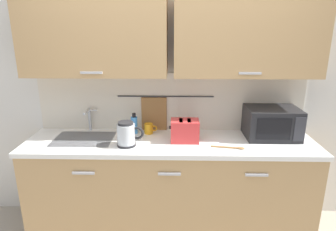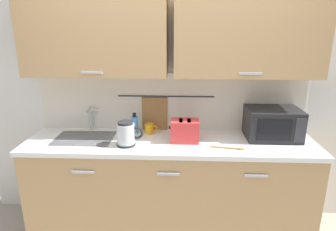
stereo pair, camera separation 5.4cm
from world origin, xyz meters
name	(u,v)px [view 1 (the left image)]	position (x,y,z in m)	size (l,w,h in m)	color
counter_unit	(169,185)	(-0.01, 0.30, 0.46)	(2.53, 0.64, 0.90)	tan
back_wall_assembly	(171,66)	(0.00, 0.53, 1.52)	(3.70, 0.41, 2.50)	silver
sink_faucet	(89,117)	(-0.77, 0.53, 1.04)	(0.09, 0.17, 0.22)	#B2B5BA
microwave	(272,123)	(0.91, 0.41, 1.04)	(0.46, 0.35, 0.27)	black
electric_kettle	(127,134)	(-0.36, 0.18, 1.00)	(0.23, 0.16, 0.21)	black
dish_soap_bottle	(134,125)	(-0.34, 0.47, 0.99)	(0.06, 0.06, 0.20)	#3F8CD8
mug_near_sink	(149,129)	(-0.20, 0.47, 0.95)	(0.12, 0.08, 0.09)	orange
toaster	(185,131)	(0.13, 0.29, 1.00)	(0.26, 0.17, 0.19)	red
wooden_spoon	(232,148)	(0.51, 0.14, 0.91)	(0.28, 0.07, 0.01)	#9E7042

